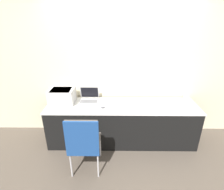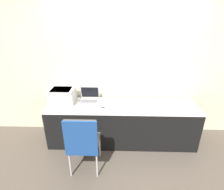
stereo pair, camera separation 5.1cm
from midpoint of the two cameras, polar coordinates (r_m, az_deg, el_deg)
ground_plane at (r=3.19m, az=3.66°, el=-17.80°), size 14.00×14.00×0.00m
wall_back at (r=3.21m, az=3.88°, el=9.02°), size 8.00×0.05×2.60m
table at (r=3.22m, az=3.66°, el=-9.19°), size 2.61×0.65×0.73m
printer at (r=3.15m, az=-15.40°, el=-0.11°), size 0.42×0.37×0.28m
laptop_left at (r=3.20m, az=-6.94°, el=-0.99°), size 0.35×0.30×0.25m
external_keyboard at (r=2.98m, az=-8.39°, el=-3.98°), size 0.45×0.13×0.02m
coffee_cup at (r=3.02m, az=-2.76°, el=-2.49°), size 0.08×0.08×0.10m
mouse at (r=2.93m, az=-2.52°, el=-4.07°), size 0.07×0.04×0.03m
metal_pitcher at (r=3.45m, az=23.77°, el=-0.09°), size 0.10×0.10×0.23m
chair at (r=2.50m, az=-8.93°, el=-14.39°), size 0.44×0.47×0.95m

